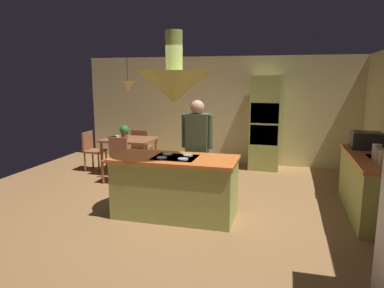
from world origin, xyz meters
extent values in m
plane|color=#9E7042|center=(0.00, 0.00, 0.00)|extent=(8.16, 8.16, 0.00)
cube|color=beige|center=(0.00, 3.45, 1.27)|extent=(6.80, 0.10, 2.55)
cube|color=#A8B259|center=(0.00, -0.20, 0.43)|extent=(1.78, 0.79, 0.87)
cube|color=orange|center=(0.00, -0.20, 0.89)|extent=(1.84, 0.85, 0.04)
cube|color=black|center=(0.00, -0.20, 0.90)|extent=(0.64, 0.52, 0.01)
cylinder|color=#B2B2B7|center=(-0.16, -0.33, 0.92)|extent=(0.15, 0.15, 0.02)
cylinder|color=#B2B2B7|center=(0.16, -0.33, 0.92)|extent=(0.15, 0.15, 0.02)
cylinder|color=#B2B2B7|center=(-0.16, -0.07, 0.92)|extent=(0.15, 0.15, 0.02)
cylinder|color=#B2B2B7|center=(0.16, -0.07, 0.92)|extent=(0.15, 0.15, 0.02)
cube|color=#A8B259|center=(2.84, 0.60, 0.43)|extent=(0.62, 2.01, 0.87)
cube|color=orange|center=(2.84, 0.60, 0.89)|extent=(0.66, 2.05, 0.04)
cube|color=#A8B259|center=(1.10, 3.05, 1.04)|extent=(0.66, 0.62, 2.09)
cube|color=black|center=(1.10, 2.76, 1.30)|extent=(0.60, 0.04, 0.44)
cube|color=black|center=(1.10, 2.76, 0.82)|extent=(0.60, 0.04, 0.44)
cube|color=#955637|center=(-1.70, 1.90, 0.74)|extent=(1.08, 0.84, 0.04)
cylinder|color=#955637|center=(-2.18, 1.54, 0.36)|extent=(0.06, 0.06, 0.72)
cylinder|color=#955637|center=(-1.22, 1.54, 0.36)|extent=(0.06, 0.06, 0.72)
cylinder|color=#955637|center=(-2.18, 2.26, 0.36)|extent=(0.06, 0.06, 0.72)
cylinder|color=#955637|center=(-1.22, 2.26, 0.36)|extent=(0.06, 0.06, 0.72)
cylinder|color=tan|center=(0.07, 0.50, 0.42)|extent=(0.14, 0.14, 0.84)
cylinder|color=tan|center=(0.25, 0.50, 0.42)|extent=(0.14, 0.14, 0.84)
cube|color=#4C6042|center=(0.16, 0.50, 1.16)|extent=(0.36, 0.22, 0.65)
cylinder|color=#4C6042|center=(-0.06, 0.50, 1.20)|extent=(0.09, 0.09, 0.55)
cylinder|color=#4C6042|center=(0.38, 0.50, 1.20)|extent=(0.09, 0.09, 0.55)
sphere|color=tan|center=(0.16, 0.50, 1.59)|extent=(0.23, 0.23, 0.23)
cone|color=#A8B259|center=(0.00, -0.20, 1.93)|extent=(1.10, 1.10, 0.45)
cylinder|color=#A8B259|center=(0.00, -0.20, 2.43)|extent=(0.24, 0.24, 0.55)
cone|color=#E0B266|center=(-1.70, 1.90, 1.86)|extent=(0.32, 0.32, 0.22)
cylinder|color=black|center=(-1.70, 1.90, 2.27)|extent=(0.01, 0.01, 0.60)
cube|color=#955637|center=(-1.70, 1.18, 0.44)|extent=(0.40, 0.40, 0.04)
cube|color=#955637|center=(-1.70, 1.36, 0.66)|extent=(0.40, 0.04, 0.42)
cylinder|color=#955637|center=(-1.87, 1.01, 0.21)|extent=(0.04, 0.04, 0.43)
cylinder|color=#955637|center=(-1.53, 1.01, 0.21)|extent=(0.04, 0.04, 0.43)
cylinder|color=#955637|center=(-1.87, 1.35, 0.21)|extent=(0.04, 0.04, 0.43)
cylinder|color=#955637|center=(-1.53, 1.35, 0.21)|extent=(0.04, 0.04, 0.43)
cube|color=#955637|center=(-1.70, 2.62, 0.44)|extent=(0.40, 0.40, 0.04)
cube|color=#955637|center=(-1.70, 2.44, 0.66)|extent=(0.40, 0.04, 0.42)
cylinder|color=#955637|center=(-1.53, 2.79, 0.21)|extent=(0.04, 0.04, 0.43)
cylinder|color=#955637|center=(-1.87, 2.79, 0.21)|extent=(0.04, 0.04, 0.43)
cylinder|color=#955637|center=(-1.53, 2.45, 0.21)|extent=(0.04, 0.04, 0.43)
cylinder|color=#955637|center=(-1.87, 2.45, 0.21)|extent=(0.04, 0.04, 0.43)
cube|color=#955637|center=(-2.54, 1.90, 0.44)|extent=(0.40, 0.40, 0.04)
cube|color=#955637|center=(-2.72, 1.90, 0.66)|extent=(0.04, 0.40, 0.42)
cylinder|color=#955637|center=(-2.37, 1.73, 0.21)|extent=(0.04, 0.04, 0.43)
cylinder|color=#955637|center=(-2.37, 2.07, 0.21)|extent=(0.04, 0.04, 0.43)
cylinder|color=#955637|center=(-2.71, 1.73, 0.21)|extent=(0.04, 0.04, 0.43)
cylinder|color=#955637|center=(-2.71, 2.07, 0.21)|extent=(0.04, 0.04, 0.43)
cylinder|color=#99382D|center=(-1.77, 1.81, 0.82)|extent=(0.14, 0.14, 0.12)
sphere|color=#2D722D|center=(-1.77, 1.81, 0.96)|extent=(0.20, 0.20, 0.20)
cylinder|color=white|center=(-1.88, 1.69, 0.81)|extent=(0.07, 0.07, 0.09)
cylinder|color=silver|center=(2.84, 0.10, 1.00)|extent=(0.11, 0.11, 0.19)
cylinder|color=#E0B78C|center=(2.84, 0.28, 1.00)|extent=(0.13, 0.13, 0.18)
cylinder|color=silver|center=(2.84, 0.46, 1.01)|extent=(0.12, 0.12, 0.21)
cube|color=#232326|center=(2.84, 1.20, 1.05)|extent=(0.46, 0.36, 0.28)
camera|label=1|loc=(1.56, -5.09, 2.07)|focal=33.44mm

